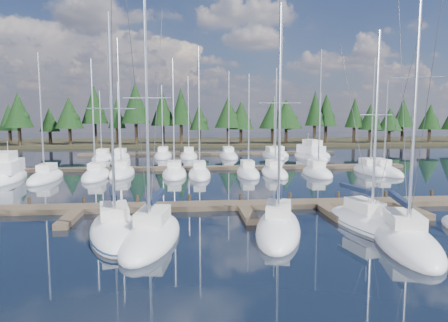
{
  "coord_description": "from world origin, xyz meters",
  "views": [
    {
      "loc": [
        -4.28,
        -11.67,
        7.02
      ],
      "look_at": [
        -1.01,
        22.0,
        3.15
      ],
      "focal_mm": 32.0,
      "sensor_mm": 36.0,
      "label": 1
    }
  ],
  "objects": [
    {
      "name": "back_sailboat_rows",
      "position": [
        0.23,
        44.92,
        0.26
      ],
      "size": [
        41.96,
        32.6,
        16.53
      ],
      "color": "silver",
      "rests_on": "ground"
    },
    {
      "name": "motor_yacht_right",
      "position": [
        16.38,
        52.36,
        0.55
      ],
      "size": [
        4.96,
        10.53,
        5.07
      ],
      "color": "silver",
      "rests_on": "ground"
    },
    {
      "name": "main_dock",
      "position": [
        0.0,
        17.36,
        0.2
      ],
      "size": [
        44.0,
        6.13,
        0.9
      ],
      "color": "brown",
      "rests_on": "ground"
    },
    {
      "name": "far_shore",
      "position": [
        0.0,
        90.0,
        0.3
      ],
      "size": [
        220.0,
        30.0,
        0.6
      ],
      "primitive_type": "cube",
      "color": "#2D2919",
      "rests_on": "ground"
    },
    {
      "name": "front_sailboat_4",
      "position": [
        7.06,
        11.8,
        0.29
      ],
      "size": [
        4.15,
        8.43,
        12.82
      ],
      "color": "silver",
      "rests_on": "ground"
    },
    {
      "name": "ground",
      "position": [
        0.0,
        30.0,
        0.0
      ],
      "size": [
        260.0,
        260.0,
        0.0
      ],
      "primitive_type": "plane",
      "color": "black",
      "rests_on": "ground"
    },
    {
      "name": "motor_yacht_left",
      "position": [
        -23.91,
        33.77,
        0.55
      ],
      "size": [
        4.73,
        10.6,
        5.13
      ],
      "color": "silver",
      "rests_on": "ground"
    },
    {
      "name": "front_sailboat_1",
      "position": [
        -8.48,
        11.8,
        0.28
      ],
      "size": [
        4.86,
        9.44,
        13.45
      ],
      "color": "silver",
      "rests_on": "ground"
    },
    {
      "name": "front_sailboat_5",
      "position": [
        7.59,
        8.37,
        0.3
      ],
      "size": [
        5.01,
        9.18,
        16.24
      ],
      "color": "silver",
      "rests_on": "ground"
    },
    {
      "name": "front_sailboat_3",
      "position": [
        1.26,
        11.37,
        0.29
      ],
      "size": [
        4.81,
        9.2,
        14.04
      ],
      "color": "silver",
      "rests_on": "ground"
    },
    {
      "name": "tree_line",
      "position": [
        -0.34,
        80.1,
        7.38
      ],
      "size": [
        186.07,
        11.78,
        13.78
      ],
      "color": "black",
      "rests_on": "far_shore"
    },
    {
      "name": "back_docks",
      "position": [
        0.0,
        49.58,
        0.2
      ],
      "size": [
        50.0,
        21.8,
        0.4
      ],
      "color": "brown",
      "rests_on": "ground"
    },
    {
      "name": "front_sailboat_2",
      "position": [
        -6.23,
        10.47,
        0.29
      ],
      "size": [
        4.1,
        8.88,
        14.43
      ],
      "color": "silver",
      "rests_on": "ground"
    }
  ]
}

